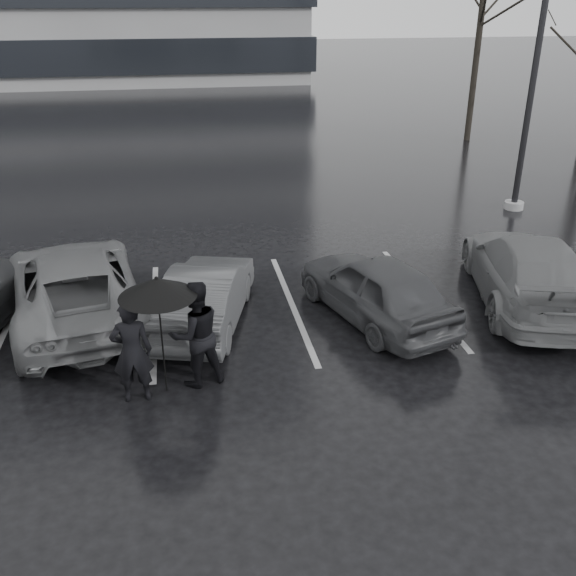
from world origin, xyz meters
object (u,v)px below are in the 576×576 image
(car_east, at_px, (528,270))
(lamp_post, at_px, (539,43))
(pedestrian_left, at_px, (132,352))
(car_west_a, at_px, (206,295))
(pedestrian_right, at_px, (196,334))
(car_west_b, at_px, (75,285))
(car_main, at_px, (376,288))
(tree_north, at_px, (479,35))

(car_east, bearing_deg, lamp_post, -100.90)
(pedestrian_left, xyz_separation_m, lamp_post, (10.68, 8.01, 3.75))
(car_west_a, xyz_separation_m, lamp_post, (9.40, 5.62, 4.00))
(car_east, xyz_separation_m, pedestrian_right, (-6.82, -1.86, 0.19))
(pedestrian_right, bearing_deg, car_west_b, -68.45)
(car_main, bearing_deg, car_west_a, -23.99)
(car_west_a, height_order, pedestrian_right, pedestrian_right)
(car_west_a, xyz_separation_m, tree_north, (12.16, 14.98, 3.64))
(car_west_b, bearing_deg, pedestrian_left, 100.35)
(car_west_a, distance_m, pedestrian_right, 2.11)
(car_west_a, bearing_deg, car_west_b, 0.62)
(lamp_post, bearing_deg, car_east, -116.13)
(car_west_a, relative_size, tree_north, 0.43)
(car_east, xyz_separation_m, pedestrian_left, (-7.82, -2.17, 0.14))
(car_west_b, bearing_deg, tree_north, -147.02)
(car_west_b, height_order, car_east, car_east)
(pedestrian_right, distance_m, lamp_post, 12.91)
(car_main, distance_m, pedestrian_right, 3.93)
(car_main, height_order, tree_north, tree_north)
(car_west_a, relative_size, car_west_b, 0.73)
(tree_north, bearing_deg, car_west_b, -135.69)
(car_east, relative_size, tree_north, 0.58)
(car_west_a, xyz_separation_m, pedestrian_left, (-1.27, -2.38, 0.25))
(car_west_b, relative_size, pedestrian_left, 2.96)
(pedestrian_left, relative_size, tree_north, 0.20)
(car_main, height_order, lamp_post, lamp_post)
(car_west_a, height_order, pedestrian_left, pedestrian_left)
(car_east, bearing_deg, tree_north, -95.08)
(lamp_post, bearing_deg, tree_north, 73.58)
(pedestrian_left, relative_size, pedestrian_right, 0.95)
(pedestrian_right, bearing_deg, pedestrian_left, 0.22)
(car_east, height_order, tree_north, tree_north)
(car_west_a, bearing_deg, tree_north, -113.32)
(car_east, distance_m, lamp_post, 7.58)
(car_west_b, bearing_deg, car_west_a, 153.52)
(car_east, xyz_separation_m, lamp_post, (2.86, 5.84, 3.89))
(car_west_a, distance_m, pedestrian_left, 2.71)
(pedestrian_right, relative_size, tree_north, 0.21)
(car_east, relative_size, lamp_post, 0.49)
(car_west_b, relative_size, pedestrian_right, 2.81)
(car_west_b, relative_size, car_east, 1.03)
(car_main, xyz_separation_m, tree_north, (8.90, 15.36, 3.59))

